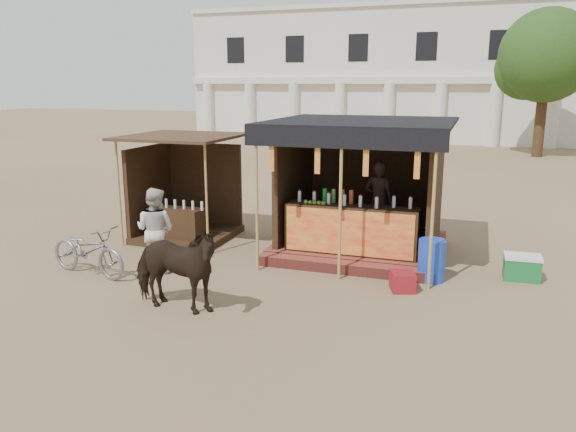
# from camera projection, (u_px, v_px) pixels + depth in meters

# --- Properties ---
(ground) EXTENTS (120.00, 120.00, 0.00)m
(ground) POSITION_uv_depth(u_px,v_px,m) (257.00, 303.00, 9.16)
(ground) COLOR #846B4C
(ground) RESTS_ON ground
(main_stall) EXTENTS (3.60, 3.61, 2.78)m
(main_stall) POSITION_uv_depth(u_px,v_px,m) (361.00, 205.00, 11.71)
(main_stall) COLOR brown
(main_stall) RESTS_ON ground
(secondary_stall) EXTENTS (2.40, 2.40, 2.38)m
(secondary_stall) POSITION_uv_depth(u_px,v_px,m) (181.00, 201.00, 12.94)
(secondary_stall) COLOR #332112
(secondary_stall) RESTS_ON ground
(cow) EXTENTS (1.69, 0.85, 1.39)m
(cow) POSITION_uv_depth(u_px,v_px,m) (174.00, 269.00, 8.67)
(cow) COLOR black
(cow) RESTS_ON ground
(motorbike) EXTENTS (1.89, 0.95, 0.95)m
(motorbike) POSITION_uv_depth(u_px,v_px,m) (88.00, 250.00, 10.40)
(motorbike) COLOR gray
(motorbike) RESTS_ON ground
(bystander) EXTENTS (0.78, 0.61, 1.61)m
(bystander) POSITION_uv_depth(u_px,v_px,m) (155.00, 230.00, 10.59)
(bystander) COLOR beige
(bystander) RESTS_ON ground
(blue_barrel) EXTENTS (0.49, 0.49, 0.77)m
(blue_barrel) POSITION_uv_depth(u_px,v_px,m) (431.00, 260.00, 10.11)
(blue_barrel) COLOR #193DBF
(blue_barrel) RESTS_ON ground
(red_crate) EXTENTS (0.51, 0.53, 0.33)m
(red_crate) POSITION_uv_depth(u_px,v_px,m) (403.00, 281.00, 9.67)
(red_crate) COLOR maroon
(red_crate) RESTS_ON ground
(cooler) EXTENTS (0.66, 0.46, 0.46)m
(cooler) POSITION_uv_depth(u_px,v_px,m) (522.00, 267.00, 10.21)
(cooler) COLOR #176A2E
(cooler) RESTS_ON ground
(background_building) EXTENTS (26.00, 7.45, 8.18)m
(background_building) POSITION_uv_depth(u_px,v_px,m) (399.00, 76.00, 36.48)
(background_building) COLOR silver
(background_building) RESTS_ON ground
(tree) EXTENTS (4.50, 4.40, 7.00)m
(tree) POSITION_uv_depth(u_px,v_px,m) (542.00, 59.00, 26.70)
(tree) COLOR #382314
(tree) RESTS_ON ground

